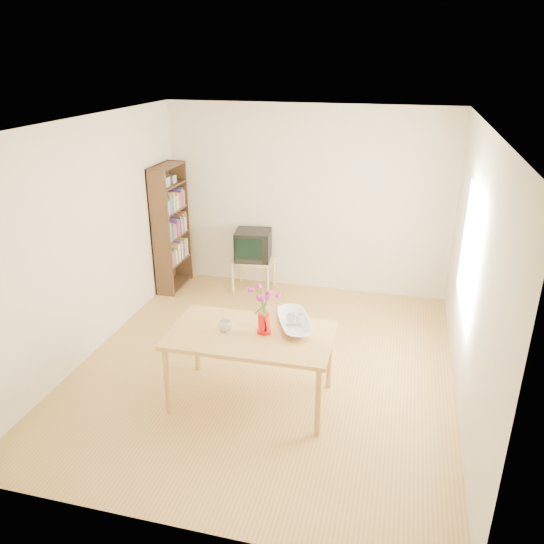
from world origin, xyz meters
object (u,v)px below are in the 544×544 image
(table, at_px, (251,340))
(bowl, at_px, (294,306))
(mug, at_px, (225,325))
(pitcher, at_px, (264,324))
(television, at_px, (253,244))

(table, bearing_deg, bowl, 33.41)
(mug, relative_size, bowl, 0.28)
(table, distance_m, bowl, 0.52)
(pitcher, distance_m, television, 2.71)
(television, bearing_deg, table, -82.20)
(mug, bearing_deg, pitcher, 175.92)
(table, xyz_separation_m, bowl, (0.37, 0.25, 0.28))
(table, distance_m, mug, 0.28)
(mug, distance_m, television, 2.66)
(table, height_order, television, television)
(mug, xyz_separation_m, bowl, (0.62, 0.25, 0.16))
(pitcher, bearing_deg, bowl, 15.13)
(table, bearing_deg, television, 104.84)
(pitcher, height_order, bowl, bowl)
(table, xyz_separation_m, pitcher, (0.12, 0.04, 0.16))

